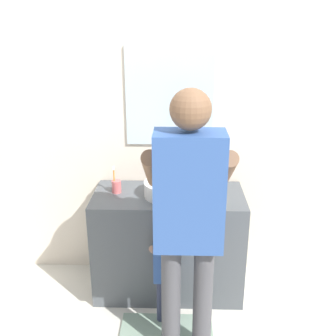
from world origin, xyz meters
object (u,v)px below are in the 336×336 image
object	(u,v)px
soap_bottle	(208,188)
child_toddler	(167,266)
adult_parent	(189,208)
toothbrush_cup	(116,186)

from	to	relation	value
soap_bottle	child_toddler	size ratio (longest dim) A/B	0.21
child_toddler	adult_parent	xyz separation A→B (m)	(0.13, -0.25, 0.56)
toothbrush_cup	child_toddler	xyz separation A→B (m)	(0.39, -0.43, -0.40)
soap_bottle	adult_parent	size ratio (longest dim) A/B	0.10
toothbrush_cup	child_toddler	bearing A→B (deg)	-47.57
toothbrush_cup	adult_parent	world-z (taller)	adult_parent
adult_parent	soap_bottle	bearing A→B (deg)	75.87
toothbrush_cup	soap_bottle	xyz separation A→B (m)	(0.68, -0.06, 0.02)
soap_bottle	adult_parent	world-z (taller)	adult_parent
adult_parent	child_toddler	bearing A→B (deg)	118.22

